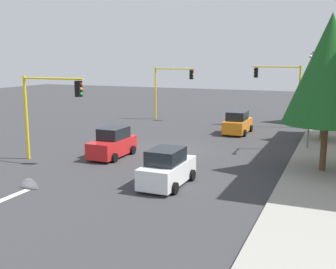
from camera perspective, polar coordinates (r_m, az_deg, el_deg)
ground_plane at (r=29.65m, az=0.11°, el=-2.18°), size 120.00×120.00×0.00m
sidewalk_kerb at (r=32.29m, az=21.21°, el=-1.72°), size 80.00×4.00×0.15m
lane_arrow_near at (r=21.79m, az=-19.50°, el=-7.48°), size 2.40×1.10×1.10m
traffic_signal_far_right at (r=44.11m, az=0.40°, el=7.20°), size 0.36×4.59×5.61m
traffic_signal_near_right at (r=26.83m, az=-16.29°, el=4.44°), size 0.36×4.59×5.45m
traffic_signal_far_left at (r=41.08m, az=15.37°, el=6.84°), size 0.36×4.59×5.90m
street_lamp_curbside at (r=30.40m, az=19.18°, el=5.84°), size 2.15×0.28×7.00m
tree_roadside_far at (r=44.68m, az=21.05°, el=8.99°), size 4.87×4.87×8.93m
tree_roadside_near at (r=24.66m, az=21.49°, el=8.42°), size 4.91×4.91×9.00m
tree_roadside_mid at (r=34.72m, az=21.06°, el=6.57°), size 3.81×3.81×6.95m
car_white at (r=21.33m, az=-0.13°, el=-4.75°), size 4.04×2.06×1.98m
car_red at (r=27.73m, az=-7.71°, el=-1.28°), size 3.98×1.98×1.98m
car_orange at (r=36.68m, az=9.64°, el=1.55°), size 4.19×2.09×1.98m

